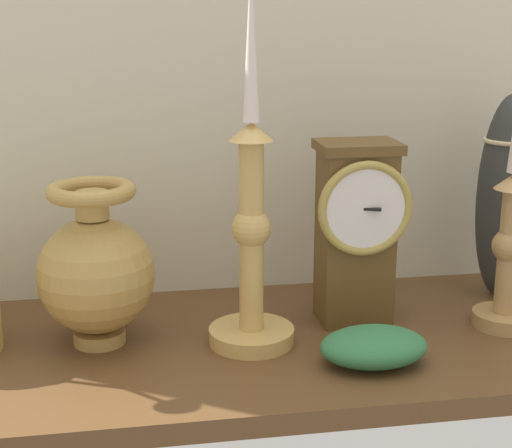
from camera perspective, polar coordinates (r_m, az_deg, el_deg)
The scene contains 8 objects.
ground_plane at distance 93.28cm, azimuth 0.36°, elevation -9.02°, with size 100.00×36.00×2.40cm, color brown.
back_wall at distance 103.22cm, azimuth -1.43°, elevation 12.73°, with size 120.00×2.00×65.00cm, color beige.
mantel_clock at distance 94.56cm, azimuth 7.35°, elevation -0.39°, with size 11.35×8.69×22.43cm.
candlestick_tall_left at distance 96.80cm, azimuth 18.17°, elevation -0.36°, with size 7.37×7.37×36.64cm.
candlestick_tall_center at distance 87.24cm, azimuth -0.35°, elevation -1.19°, with size 9.94×9.94×42.97cm.
brass_vase_bulbous at distance 90.18cm, azimuth -11.66°, elevation -3.33°, with size 13.37×13.37×18.97cm.
tall_ceramic_vase at distance 107.10cm, azimuth 17.76°, elevation 1.92°, with size 7.23×7.23×27.11cm.
ivy_sprig at distance 86.59cm, azimuth 8.62°, elevation -8.88°, with size 11.88×8.31×4.05cm.
Camera 1 is at (-14.70, -83.54, 37.60)cm, focal length 54.58 mm.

